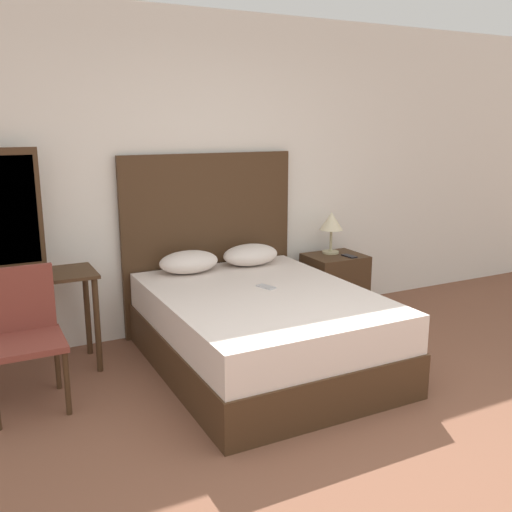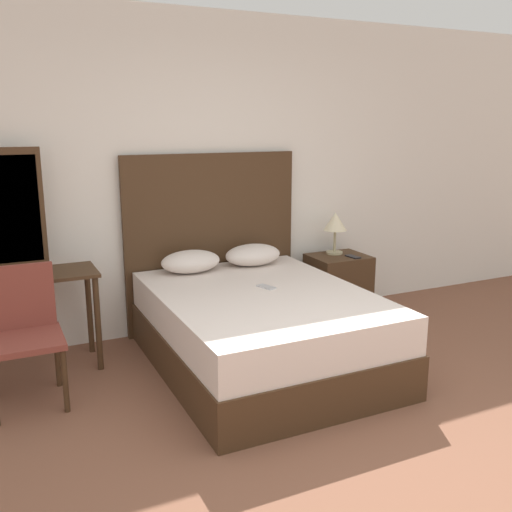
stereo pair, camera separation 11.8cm
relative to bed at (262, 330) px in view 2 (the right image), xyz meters
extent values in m
plane|color=brown|center=(-0.09, -1.62, -0.29)|extent=(16.00, 16.00, 0.00)
cube|color=white|center=(-0.09, 1.07, 1.06)|extent=(10.00, 0.06, 2.70)
cube|color=#422B19|center=(0.00, 0.00, -0.13)|extent=(1.48, 1.94, 0.32)
cube|color=silver|center=(0.00, 0.00, 0.16)|extent=(1.45, 1.90, 0.27)
cube|color=#422B19|center=(0.00, 0.99, 0.48)|extent=(1.55, 0.05, 1.54)
ellipsoid|color=silver|center=(-0.28, 0.75, 0.39)|extent=(0.50, 0.33, 0.18)
ellipsoid|color=silver|center=(0.28, 0.75, 0.39)|extent=(0.50, 0.33, 0.18)
cube|color=#B7B7BC|center=(0.08, 0.09, 0.30)|extent=(0.11, 0.16, 0.01)
cube|color=#422B19|center=(1.14, 0.71, 0.01)|extent=(0.52, 0.43, 0.59)
cylinder|color=tan|center=(1.15, 0.80, 0.31)|extent=(0.16, 0.16, 0.02)
cylinder|color=tan|center=(1.15, 0.80, 0.42)|extent=(0.02, 0.02, 0.20)
cone|color=beige|center=(1.15, 0.80, 0.61)|extent=(0.22, 0.22, 0.17)
cube|color=black|center=(1.22, 0.60, 0.31)|extent=(0.08, 0.16, 0.01)
cube|color=#422B19|center=(-1.60, 0.66, 0.44)|extent=(1.07, 0.45, 0.02)
cylinder|color=#422B19|center=(-1.11, 0.47, 0.07)|extent=(0.04, 0.04, 0.71)
cylinder|color=#422B19|center=(-1.11, 0.84, 0.07)|extent=(0.04, 0.04, 0.71)
cube|color=#422B19|center=(-1.60, 0.86, 0.89)|extent=(0.45, 0.03, 0.89)
cube|color=#B2BCC6|center=(-1.60, 0.85, 0.89)|extent=(0.39, 0.01, 0.78)
cube|color=brown|center=(-1.62, 0.11, 0.15)|extent=(0.47, 0.46, 0.04)
cube|color=brown|center=(-1.62, 0.33, 0.39)|extent=(0.45, 0.04, 0.43)
cylinder|color=#422B19|center=(-1.42, -0.09, -0.08)|extent=(0.04, 0.04, 0.42)
cylinder|color=#422B19|center=(-1.42, 0.32, -0.08)|extent=(0.04, 0.04, 0.42)
camera|label=1|loc=(-1.86, -3.54, 1.51)|focal=40.00mm
camera|label=2|loc=(-1.76, -3.59, 1.51)|focal=40.00mm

